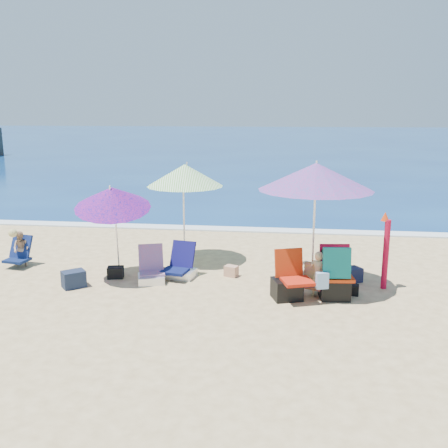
# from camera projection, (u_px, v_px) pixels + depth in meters

# --- Properties ---
(ground) EXTENTS (120.00, 120.00, 0.00)m
(ground) POSITION_uv_depth(u_px,v_px,m) (234.00, 301.00, 8.54)
(ground) COLOR #D8BC84
(ground) RESTS_ON ground
(sea) EXTENTS (120.00, 80.00, 0.12)m
(sea) POSITION_uv_depth(u_px,v_px,m) (281.00, 141.00, 52.07)
(sea) COLOR navy
(sea) RESTS_ON ground
(foam) EXTENTS (120.00, 0.50, 0.04)m
(foam) POSITION_uv_depth(u_px,v_px,m) (255.00, 230.00, 13.47)
(foam) COLOR white
(foam) RESTS_ON ground
(umbrella_turquoise) EXTENTS (2.14, 2.14, 2.30)m
(umbrella_turquoise) POSITION_uv_depth(u_px,v_px,m) (316.00, 177.00, 8.75)
(umbrella_turquoise) COLOR white
(umbrella_turquoise) RESTS_ON ground
(umbrella_striped) EXTENTS (1.95, 1.95, 2.10)m
(umbrella_striped) POSITION_uv_depth(u_px,v_px,m) (185.00, 175.00, 10.39)
(umbrella_striped) COLOR white
(umbrella_striped) RESTS_ON ground
(umbrella_blue) EXTENTS (1.74, 1.78, 1.93)m
(umbrella_blue) POSITION_uv_depth(u_px,v_px,m) (112.00, 198.00, 9.29)
(umbrella_blue) COLOR white
(umbrella_blue) RESTS_ON ground
(furled_umbrella) EXTENTS (0.18, 0.17, 1.40)m
(furled_umbrella) POSITION_uv_depth(u_px,v_px,m) (386.00, 247.00, 8.98)
(furled_umbrella) COLOR #AA0C2A
(furled_umbrella) RESTS_ON ground
(chair_navy) EXTENTS (0.65, 0.73, 0.67)m
(chair_navy) POSITION_uv_depth(u_px,v_px,m) (181.00, 268.00, 9.71)
(chair_navy) COLOR #0B1342
(chair_navy) RESTS_ON ground
(chair_rainbow) EXTENTS (0.62, 0.73, 0.66)m
(chair_rainbow) POSITION_uv_depth(u_px,v_px,m) (151.00, 272.00, 9.47)
(chair_rainbow) COLOR #D94C61
(chair_rainbow) RESTS_ON ground
(camp_chair_left) EXTENTS (0.76, 0.70, 0.85)m
(camp_chair_left) POSITION_uv_depth(u_px,v_px,m) (288.00, 285.00, 8.58)
(camp_chair_left) COLOR red
(camp_chair_left) RESTS_ON ground
(camp_chair_right) EXTENTS (0.66, 0.68, 0.95)m
(camp_chair_right) POSITION_uv_depth(u_px,v_px,m) (335.00, 279.00, 8.58)
(camp_chair_right) COLOR #BB300D
(camp_chair_right) RESTS_ON ground
(person_center) EXTENTS (0.60, 0.54, 0.83)m
(person_center) POSITION_uv_depth(u_px,v_px,m) (320.00, 274.00, 8.66)
(person_center) COLOR tan
(person_center) RESTS_ON ground
(person_left) EXTENTS (0.49, 0.58, 0.81)m
(person_left) POSITION_uv_depth(u_px,v_px,m) (20.00, 249.00, 10.36)
(person_left) COLOR tan
(person_left) RESTS_ON ground
(bag_navy_a) EXTENTS (0.48, 0.47, 0.31)m
(bag_navy_a) POSITION_uv_depth(u_px,v_px,m) (74.00, 279.00, 9.17)
(bag_navy_a) COLOR #192338
(bag_navy_a) RESTS_ON ground
(bag_black_a) EXTENTS (0.33, 0.27, 0.22)m
(bag_black_a) POSITION_uv_depth(u_px,v_px,m) (116.00, 272.00, 9.69)
(bag_black_a) COLOR black
(bag_black_a) RESTS_ON ground
(bag_tan) EXTENTS (0.29, 0.25, 0.21)m
(bag_tan) POSITION_uv_depth(u_px,v_px,m) (231.00, 271.00, 9.78)
(bag_tan) COLOR tan
(bag_tan) RESTS_ON ground
(bag_navy_b) EXTENTS (0.45, 0.42, 0.27)m
(bag_navy_b) POSITION_uv_depth(u_px,v_px,m) (351.00, 275.00, 9.46)
(bag_navy_b) COLOR #1A203A
(bag_navy_b) RESTS_ON ground
(bag_black_b) EXTENTS (0.26, 0.19, 0.18)m
(bag_black_b) POSITION_uv_depth(u_px,v_px,m) (352.00, 290.00, 8.81)
(bag_black_b) COLOR black
(bag_black_b) RESTS_ON ground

